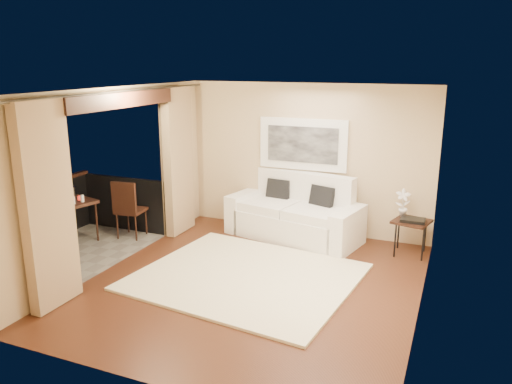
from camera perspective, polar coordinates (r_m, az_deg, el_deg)
The scene contains 18 objects.
floor at distance 7.22m, azimuth -0.31°, elevation -10.38°, with size 5.00×5.00×0.00m, color #4E2717.
room_shell at distance 7.64m, azimuth -15.46°, elevation 10.13°, with size 5.00×6.40×5.00m.
balcony at distance 8.88m, azimuth -20.46°, elevation -5.21°, with size 1.81×2.60×1.17m.
curtains at distance 7.81m, azimuth -14.75°, elevation 1.45°, with size 0.16×4.80×2.64m.
artwork at distance 9.00m, azimuth 5.37°, elevation 5.44°, with size 1.62×0.07×0.92m.
rug at distance 7.38m, azimuth -1.13°, elevation -9.63°, with size 3.01×2.62×0.04m, color #FFF5CD.
sofa at distance 8.94m, azimuth 4.59°, elevation -2.65°, with size 2.51×1.47×1.13m.
side_table at distance 8.44m, azimuth 17.34°, elevation -3.49°, with size 0.65×0.65×0.58m.
tray at distance 8.36m, azimuth 17.50°, elevation -3.08°, with size 0.38×0.28×0.05m, color black.
orchid at distance 8.53m, azimuth 16.45°, elevation -1.19°, with size 0.24×0.16×0.46m, color white.
bistro_table at distance 9.03m, azimuth -20.26°, elevation -1.47°, with size 0.79×0.79×0.77m.
balcony_chair_far at distance 9.03m, azimuth -14.49°, elevation -1.48°, with size 0.50×0.51×1.05m.
balcony_chair_near at distance 8.26m, azimuth -22.71°, elevation -3.99°, with size 0.53×0.53×0.99m.
ice_bucket at distance 9.19m, azimuth -20.42°, elevation -0.04°, with size 0.18×0.18×0.20m, color silver.
candle at distance 9.02m, azimuth -19.54°, elevation -0.65°, with size 0.06×0.06×0.07m, color red.
vase at distance 8.93m, azimuth -21.14°, elevation -0.59°, with size 0.04×0.04×0.18m, color silver.
glass_a at distance 8.82m, azimuth -20.17°, elevation -0.89°, with size 0.06×0.06×0.12m, color silver.
glass_b at distance 8.88m, azimuth -19.25°, elevation -0.70°, with size 0.06×0.06×0.12m, color silver.
Camera 1 is at (2.54, -6.02, 3.07)m, focal length 35.00 mm.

